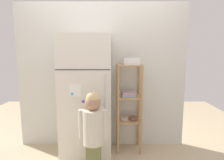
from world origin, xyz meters
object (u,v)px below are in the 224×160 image
Objects in this scene: child_standing at (93,126)px; fruit_bin at (130,62)px; refrigerator at (86,97)px; pantry_shelf_unit at (129,103)px.

child_standing is 4.55× the size of fruit_bin.
pantry_shelf_unit is (0.62, 0.13, -0.12)m from refrigerator.
refrigerator is 0.64m from pantry_shelf_unit.
pantry_shelf_unit is 5.69× the size of fruit_bin.
fruit_bin is at bearing -35.29° from pantry_shelf_unit.
refrigerator is 1.65× the size of child_standing.
fruit_bin is (0.63, 0.12, 0.49)m from refrigerator.
pantry_shelf_unit is (0.48, 0.65, 0.11)m from child_standing.
refrigerator is 7.49× the size of fruit_bin.
pantry_shelf_unit reaches higher than child_standing.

